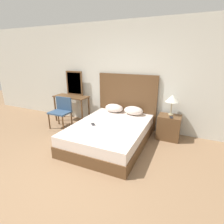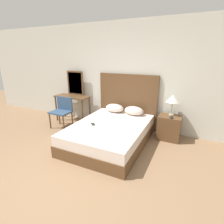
# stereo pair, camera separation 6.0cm
# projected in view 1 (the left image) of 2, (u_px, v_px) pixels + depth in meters

# --- Properties ---
(ground_plane) EXTENTS (16.00, 16.00, 0.00)m
(ground_plane) POSITION_uv_depth(u_px,v_px,m) (61.00, 183.00, 2.72)
(ground_plane) COLOR #8C6B4C
(wall_back) EXTENTS (10.00, 0.06, 2.70)m
(wall_back) POSITION_uv_depth(u_px,v_px,m) (123.00, 77.00, 4.56)
(wall_back) COLOR silver
(wall_back) RESTS_ON ground_plane
(bed) EXTENTS (1.51, 2.05, 0.45)m
(bed) POSITION_uv_depth(u_px,v_px,m) (110.00, 134.00, 3.89)
(bed) COLOR brown
(bed) RESTS_ON ground_plane
(headboard) EXTENTS (1.59, 0.05, 1.43)m
(headboard) POSITION_uv_depth(u_px,v_px,m) (127.00, 101.00, 4.64)
(headboard) COLOR brown
(headboard) RESTS_ON ground_plane
(pillow_left) EXTENTS (0.48, 0.31, 0.22)m
(pillow_left) POSITION_uv_depth(u_px,v_px,m) (114.00, 108.00, 4.59)
(pillow_left) COLOR silver
(pillow_left) RESTS_ON bed
(pillow_right) EXTENTS (0.48, 0.31, 0.22)m
(pillow_right) POSITION_uv_depth(u_px,v_px,m) (133.00, 111.00, 4.38)
(pillow_right) COLOR silver
(pillow_right) RESTS_ON bed
(phone_on_bed) EXTENTS (0.16, 0.15, 0.01)m
(phone_on_bed) POSITION_uv_depth(u_px,v_px,m) (93.00, 124.00, 3.80)
(phone_on_bed) COLOR #232328
(phone_on_bed) RESTS_ON bed
(nightstand) EXTENTS (0.50, 0.40, 0.57)m
(nightstand) POSITION_uv_depth(u_px,v_px,m) (169.00, 127.00, 4.08)
(nightstand) COLOR brown
(nightstand) RESTS_ON ground_plane
(table_lamp) EXTENTS (0.30, 0.30, 0.47)m
(table_lamp) POSITION_uv_depth(u_px,v_px,m) (172.00, 99.00, 3.94)
(table_lamp) COLOR tan
(table_lamp) RESTS_ON nightstand
(phone_on_nightstand) EXTENTS (0.10, 0.16, 0.01)m
(phone_on_nightstand) POSITION_uv_depth(u_px,v_px,m) (171.00, 117.00, 3.89)
(phone_on_nightstand) COLOR black
(phone_on_nightstand) RESTS_ON nightstand
(vanity_desk) EXTENTS (1.02, 0.44, 0.76)m
(vanity_desk) POSITION_uv_depth(u_px,v_px,m) (71.00, 101.00, 5.07)
(vanity_desk) COLOR brown
(vanity_desk) RESTS_ON ground_plane
(vanity_mirror) EXTENTS (0.54, 0.03, 0.69)m
(vanity_mirror) POSITION_uv_depth(u_px,v_px,m) (74.00, 83.00, 5.08)
(vanity_mirror) COLOR brown
(vanity_mirror) RESTS_ON vanity_desk
(chair) EXTENTS (0.52, 0.42, 0.82)m
(chair) POSITION_uv_depth(u_px,v_px,m) (61.00, 110.00, 4.68)
(chair) COLOR #334C6B
(chair) RESTS_ON ground_plane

